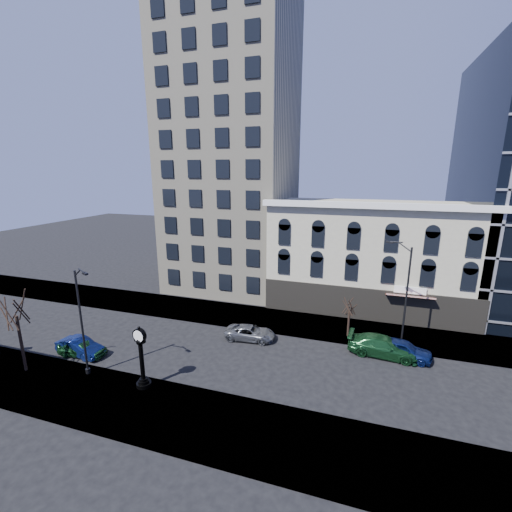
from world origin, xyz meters
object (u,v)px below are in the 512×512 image
(car_near_a, at_px, (82,348))
(street_lamp_near, at_px, (81,294))
(street_clock, at_px, (142,360))
(car_near_b, at_px, (80,347))

(car_near_a, bearing_deg, street_lamp_near, -131.62)
(car_near_a, bearing_deg, street_clock, -110.28)
(street_lamp_near, height_order, car_near_a, street_lamp_near)
(street_lamp_near, bearing_deg, car_near_a, 167.09)
(car_near_b, bearing_deg, street_clock, -99.90)
(car_near_b, bearing_deg, car_near_a, -96.80)
(car_near_a, relative_size, car_near_b, 0.94)
(street_lamp_near, distance_m, car_near_b, 7.45)
(street_lamp_near, bearing_deg, street_clock, 26.94)
(street_clock, bearing_deg, street_lamp_near, -170.44)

